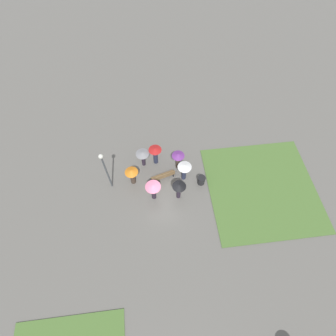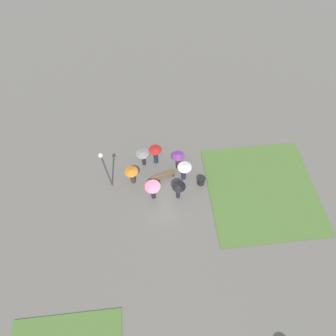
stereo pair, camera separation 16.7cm
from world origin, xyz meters
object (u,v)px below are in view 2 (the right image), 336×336
at_px(crowd_person_white, 184,170).
at_px(crowd_person_purple, 178,158).
at_px(crowd_person_red, 156,153).
at_px(crowd_person_orange, 132,174).
at_px(crowd_person_grey, 143,155).
at_px(lamp_post, 105,166).
at_px(trash_bin, 201,181).
at_px(park_bench, 163,176).
at_px(crowd_person_black, 179,188).
at_px(crowd_person_pink, 153,189).

relative_size(crowd_person_white, crowd_person_purple, 1.06).
xyz_separation_m(crowd_person_red, crowd_person_orange, (1.92, 1.66, -0.03)).
bearing_deg(crowd_person_red, crowd_person_grey, 145.56).
distance_m(lamp_post, crowd_person_orange, 2.29).
xyz_separation_m(lamp_post, trash_bin, (-6.95, 0.55, -2.36)).
relative_size(park_bench, lamp_post, 0.45).
bearing_deg(crowd_person_red, crowd_person_orange, 179.39).
distance_m(crowd_person_red, crowd_person_grey, 1.01).
bearing_deg(crowd_person_orange, lamp_post, 110.98).
height_order(lamp_post, crowd_person_orange, lamp_post).
relative_size(crowd_person_red, crowd_person_orange, 1.07).
bearing_deg(park_bench, crowd_person_orange, -16.40).
height_order(park_bench, crowd_person_grey, crowd_person_grey).
bearing_deg(crowd_person_purple, crowd_person_black, 175.69).
bearing_deg(crowd_person_grey, crowd_person_black, -10.00).
distance_m(trash_bin, crowd_person_white, 1.69).
bearing_deg(crowd_person_grey, crowd_person_white, 14.86).
relative_size(crowd_person_white, crowd_person_orange, 1.05).
distance_m(trash_bin, crowd_person_grey, 4.96).
bearing_deg(crowd_person_orange, crowd_person_purple, -58.48).
xyz_separation_m(crowd_person_red, crowd_person_black, (-1.41, 3.34, 0.12)).
distance_m(trash_bin, crowd_person_purple, 2.52).
bearing_deg(crowd_person_white, crowd_person_pink, -63.26).
bearing_deg(crowd_person_purple, trash_bin, -134.85).
distance_m(crowd_person_white, crowd_person_pink, 2.86).
bearing_deg(crowd_person_orange, crowd_person_red, -33.36).
height_order(trash_bin, crowd_person_orange, crowd_person_orange).
xyz_separation_m(park_bench, crowd_person_purple, (-1.30, -1.06, 0.78)).
xyz_separation_m(crowd_person_purple, crowd_person_orange, (3.64, 1.03, -0.03)).
relative_size(crowd_person_pink, crowd_person_orange, 1.09).
distance_m(crowd_person_grey, crowd_person_purple, 2.77).
distance_m(crowd_person_red, crowd_person_orange, 2.54).
distance_m(crowd_person_pink, crowd_person_orange, 2.13).
bearing_deg(lamp_post, crowd_person_black, 163.13).
relative_size(crowd_person_grey, crowd_person_purple, 0.97).
distance_m(crowd_person_black, crowd_person_pink, 1.86).
bearing_deg(trash_bin, park_bench, -12.96).
xyz_separation_m(park_bench, crowd_person_red, (0.42, -1.70, 0.78)).
distance_m(lamp_post, crowd_person_black, 5.43).
height_order(park_bench, crowd_person_black, crowd_person_black).
distance_m(park_bench, crowd_person_red, 1.92).
bearing_deg(crowd_person_grey, trash_bin, 15.79).
height_order(lamp_post, crowd_person_purple, lamp_post).
height_order(lamp_post, crowd_person_pink, lamp_post).
distance_m(lamp_post, crowd_person_pink, 3.72).
relative_size(park_bench, crowd_person_orange, 1.10).
height_order(trash_bin, crowd_person_purple, crowd_person_purple).
distance_m(trash_bin, crowd_person_red, 4.18).
distance_m(crowd_person_grey, crowd_person_black, 4.02).
bearing_deg(crowd_person_purple, crowd_person_orange, 107.98).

